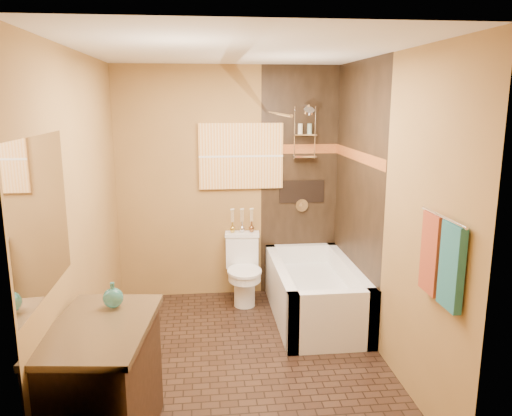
{
  "coord_description": "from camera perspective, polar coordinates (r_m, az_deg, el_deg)",
  "views": [
    {
      "loc": [
        -0.29,
        -3.83,
        2.14
      ],
      "look_at": [
        0.17,
        0.4,
        1.21
      ],
      "focal_mm": 35.0,
      "sensor_mm": 36.0,
      "label": 1
    }
  ],
  "objects": [
    {
      "name": "bud_vases",
      "position": [
        5.39,
        -1.61,
        -1.37
      ],
      "size": [
        0.26,
        0.06,
        0.26
      ],
      "color": "gold",
      "rests_on": "toilet"
    },
    {
      "name": "towel_teal",
      "position": [
        3.17,
        21.46,
        -6.25
      ],
      "size": [
        0.05,
        0.22,
        0.52
      ],
      "primitive_type": "cube",
      "color": "#1D5E62",
      "rests_on": "towel_bar"
    },
    {
      "name": "towel_bar",
      "position": [
        3.21,
        20.61,
        -0.97
      ],
      "size": [
        0.02,
        0.55,
        0.02
      ],
      "primitive_type": "cylinder",
      "rotation": [
        1.57,
        0.0,
        0.0
      ],
      "color": "silver",
      "rests_on": "wall_right"
    },
    {
      "name": "sunset_painting",
      "position": [
        5.35,
        -1.73,
        5.94
      ],
      "size": [
        0.9,
        0.04,
        0.7
      ],
      "primitive_type": "cube",
      "color": "orange",
      "rests_on": "wall_back"
    },
    {
      "name": "wall_left",
      "position": [
        4.04,
        -19.12,
        -1.17
      ],
      "size": [
        0.02,
        3.0,
        2.5
      ],
      "primitive_type": "cube",
      "color": "olive",
      "rests_on": "floor"
    },
    {
      "name": "alcove_niche",
      "position": [
        5.51,
        5.25,
        1.88
      ],
      "size": [
        0.5,
        0.01,
        0.25
      ],
      "primitive_type": "cube",
      "color": "black",
      "rests_on": "alcove_tile_back"
    },
    {
      "name": "mosaic_band_back",
      "position": [
        5.44,
        5.1,
        6.74
      ],
      "size": [
        0.85,
        0.01,
        0.1
      ],
      "primitive_type": "cube",
      "color": "#8F391A",
      "rests_on": "alcove_tile_back"
    },
    {
      "name": "teal_bottle",
      "position": [
        3.36,
        -16.04,
        -9.55
      ],
      "size": [
        0.14,
        0.14,
        0.21
      ],
      "primitive_type": null,
      "rotation": [
        0.0,
        0.0,
        0.11
      ],
      "color": "#27766D",
      "rests_on": "vanity"
    },
    {
      "name": "wall_right",
      "position": [
        4.21,
        14.65,
        -0.36
      ],
      "size": [
        0.02,
        3.0,
        2.5
      ],
      "primitive_type": "cube",
      "color": "olive",
      "rests_on": "floor"
    },
    {
      "name": "ceiling",
      "position": [
        3.86,
        -2.01,
        17.61
      ],
      "size": [
        3.0,
        3.0,
        0.0
      ],
      "primitive_type": "plane",
      "color": "silver",
      "rests_on": "wall_back"
    },
    {
      "name": "vanity_mirror",
      "position": [
        3.04,
        -23.28,
        -0.93
      ],
      "size": [
        0.01,
        1.0,
        0.9
      ],
      "primitive_type": "cube",
      "color": "white",
      "rests_on": "wall_left"
    },
    {
      "name": "alcove_tile_back",
      "position": [
        5.5,
        5.0,
        2.91
      ],
      "size": [
        0.85,
        0.01,
        2.5
      ],
      "primitive_type": "cube",
      "color": "black",
      "rests_on": "wall_back"
    },
    {
      "name": "bathtub",
      "position": [
        5.09,
        6.7,
        -9.99
      ],
      "size": [
        0.8,
        1.5,
        0.55
      ],
      "color": "white",
      "rests_on": "floor"
    },
    {
      "name": "towel_rust",
      "position": [
        3.39,
        19.44,
        -4.91
      ],
      "size": [
        0.05,
        0.22,
        0.52
      ],
      "primitive_type": "cube",
      "color": "maroon",
      "rests_on": "towel_bar"
    },
    {
      "name": "curtain_rod",
      "position": [
        4.63,
        2.35,
        10.77
      ],
      "size": [
        0.03,
        1.55,
        0.03
      ],
      "primitive_type": "cylinder",
      "rotation": [
        1.57,
        0.0,
        0.0
      ],
      "color": "silver",
      "rests_on": "wall_back"
    },
    {
      "name": "alcove_tile_right",
      "position": [
        4.9,
        11.43,
        1.55
      ],
      "size": [
        0.01,
        1.5,
        2.5
      ],
      "primitive_type": "cube",
      "color": "black",
      "rests_on": "wall_right"
    },
    {
      "name": "vanity",
      "position": [
        3.37,
        -17.11,
        -19.02
      ],
      "size": [
        0.68,
        1.0,
        0.83
      ],
      "rotation": [
        0.0,
        0.0,
        -0.11
      ],
      "color": "black",
      "rests_on": "floor"
    },
    {
      "name": "wall_front",
      "position": [
        2.51,
        0.81,
        -8.51
      ],
      "size": [
        2.4,
        0.02,
        2.5
      ],
      "primitive_type": "cube",
      "color": "olive",
      "rests_on": "floor"
    },
    {
      "name": "toilet",
      "position": [
        5.38,
        -1.43,
        -6.98
      ],
      "size": [
        0.38,
        0.56,
        0.73
      ],
      "rotation": [
        0.0,
        0.0,
        -0.09
      ],
      "color": "white",
      "rests_on": "floor"
    },
    {
      "name": "wall_back",
      "position": [
        5.41,
        -3.11,
        2.79
      ],
      "size": [
        2.4,
        0.02,
        2.5
      ],
      "primitive_type": "cube",
      "color": "olive",
      "rests_on": "floor"
    },
    {
      "name": "floor",
      "position": [
        4.4,
        -1.75,
        -16.86
      ],
      "size": [
        3.0,
        3.0,
        0.0
      ],
      "primitive_type": "plane",
      "color": "black",
      "rests_on": "ground"
    },
    {
      "name": "mosaic_band_right",
      "position": [
        4.84,
        11.51,
        5.85
      ],
      "size": [
        0.01,
        1.5,
        0.1
      ],
      "primitive_type": "cube",
      "color": "#8F391A",
      "rests_on": "alcove_tile_right"
    },
    {
      "name": "shower_fixtures",
      "position": [
        5.34,
        5.58,
        7.12
      ],
      "size": [
        0.24,
        0.33,
        1.16
      ],
      "color": "silver",
      "rests_on": "floor"
    }
  ]
}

